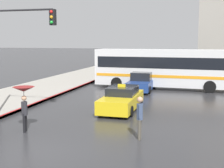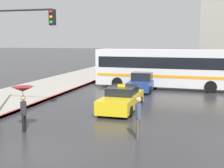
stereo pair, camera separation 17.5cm
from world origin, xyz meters
TOP-DOWN VIEW (x-y plane):
  - ground_plane at (0.00, 0.00)m, footprint 300.00×300.00m
  - taxi at (1.24, 8.07)m, footprint 1.91×4.70m
  - sedan_red at (1.08, 15.75)m, footprint 1.91×4.77m
  - city_bus at (2.55, 17.30)m, footprint 11.49×3.02m
  - pedestrian_with_umbrella at (-1.92, 2.56)m, footprint 0.96×0.96m
  - pedestrian_man at (3.25, 2.87)m, footprint 0.28×0.42m
  - traffic_light at (-3.75, 5.19)m, footprint 3.68×0.38m

SIDE VIEW (x-z plane):
  - ground_plane at x=0.00m, z-range 0.00..0.00m
  - taxi at x=1.24m, z-range -0.12..1.43m
  - sedan_red at x=1.08m, z-range -0.08..1.44m
  - pedestrian_man at x=3.25m, z-range 0.16..1.97m
  - pedestrian_with_umbrella at x=-1.92m, z-range 0.61..2.66m
  - city_bus at x=2.55m, z-range 0.18..3.53m
  - traffic_light at x=-3.75m, z-range 1.16..7.12m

